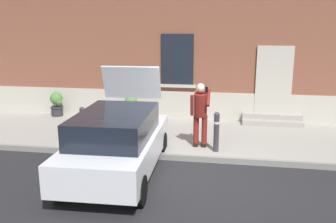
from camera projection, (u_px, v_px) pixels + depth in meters
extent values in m
plane|color=#232326|center=(199.00, 177.00, 8.24)|extent=(80.00, 80.00, 0.00)
cube|color=#99968E|center=(207.00, 137.00, 10.90)|extent=(24.00, 3.60, 0.15)
cube|color=gray|center=(202.00, 159.00, 9.12)|extent=(24.00, 0.12, 0.15)
cube|color=brown|center=(214.00, 12.00, 12.44)|extent=(24.00, 1.40, 7.50)
cube|color=#BCB7A8|center=(211.00, 108.00, 12.50)|extent=(24.00, 0.08, 1.10)
cube|color=brown|center=(274.00, 82.00, 11.94)|extent=(1.00, 0.08, 2.10)
cube|color=#BCB7A8|center=(274.00, 80.00, 11.91)|extent=(1.16, 0.06, 2.24)
cube|color=black|center=(177.00, 59.00, 12.29)|extent=(1.10, 0.06, 1.70)
cube|color=#BCB7A8|center=(177.00, 86.00, 12.47)|extent=(1.30, 0.12, 0.10)
cube|color=#9E998E|center=(273.00, 123.00, 11.81)|extent=(1.93, 0.32, 0.16)
cube|color=#9E998E|center=(272.00, 118.00, 12.09)|extent=(1.93, 0.32, 0.32)
cube|color=white|center=(118.00, 148.00, 8.25)|extent=(1.87, 4.05, 0.64)
cube|color=black|center=(115.00, 125.00, 7.96)|extent=(1.61, 2.45, 0.56)
cube|color=black|center=(137.00, 132.00, 10.24)|extent=(1.66, 0.15, 0.20)
cube|color=yellow|center=(137.00, 126.00, 10.20)|extent=(0.52, 0.04, 0.12)
cube|color=#B21414|center=(111.00, 116.00, 10.23)|extent=(0.16, 0.04, 0.18)
cube|color=#B21414|center=(164.00, 118.00, 10.03)|extent=(0.16, 0.04, 0.18)
cube|color=white|center=(132.00, 82.00, 9.35)|extent=(1.50, 0.41, 0.87)
cylinder|color=black|center=(60.00, 186.00, 7.08)|extent=(0.22, 0.61, 0.60)
cylinder|color=black|center=(140.00, 191.00, 6.87)|extent=(0.22, 0.61, 0.60)
cylinder|color=black|center=(103.00, 141.00, 9.78)|extent=(0.22, 0.61, 0.60)
cylinder|color=black|center=(162.00, 144.00, 9.57)|extent=(0.22, 0.61, 0.60)
cylinder|color=#333338|center=(216.00, 134.00, 9.33)|extent=(0.14, 0.14, 0.95)
sphere|color=#333338|center=(217.00, 115.00, 9.22)|extent=(0.15, 0.15, 0.15)
cylinder|color=silver|center=(217.00, 123.00, 9.27)|extent=(0.15, 0.15, 0.06)
cylinder|color=#333338|center=(83.00, 127.00, 9.91)|extent=(0.14, 0.14, 0.95)
sphere|color=#333338|center=(82.00, 110.00, 9.80)|extent=(0.15, 0.15, 0.15)
cylinder|color=silver|center=(82.00, 117.00, 9.84)|extent=(0.15, 0.15, 0.06)
cylinder|color=maroon|center=(196.00, 130.00, 9.73)|extent=(0.15, 0.15, 0.82)
cube|color=black|center=(196.00, 144.00, 9.88)|extent=(0.12, 0.28, 0.10)
cylinder|color=maroon|center=(204.00, 131.00, 9.69)|extent=(0.15, 0.15, 0.82)
cube|color=black|center=(204.00, 144.00, 9.84)|extent=(0.12, 0.28, 0.10)
cylinder|color=maroon|center=(201.00, 105.00, 9.49)|extent=(0.34, 0.45, 0.67)
sphere|color=tan|center=(201.00, 89.00, 9.31)|extent=(0.22, 0.22, 0.22)
sphere|color=silver|center=(201.00, 87.00, 9.30)|extent=(0.21, 0.21, 0.21)
cylinder|color=maroon|center=(192.00, 105.00, 9.48)|extent=(0.09, 0.19, 0.57)
cylinder|color=maroon|center=(208.00, 98.00, 9.37)|extent=(0.09, 0.42, 0.42)
cube|color=black|center=(206.00, 90.00, 9.27)|extent=(0.07, 0.02, 0.15)
cylinder|color=#2D2D30|center=(57.00, 111.00, 13.05)|extent=(0.40, 0.40, 0.34)
cylinder|color=#2D2D30|center=(57.00, 107.00, 13.02)|extent=(0.44, 0.44, 0.05)
cylinder|color=#47331E|center=(57.00, 103.00, 12.98)|extent=(0.04, 0.04, 0.24)
sphere|color=#4C843D|center=(56.00, 98.00, 12.94)|extent=(0.44, 0.44, 0.44)
sphere|color=#4C843D|center=(58.00, 101.00, 12.90)|extent=(0.24, 0.24, 0.24)
cylinder|color=#606B38|center=(131.00, 115.00, 12.48)|extent=(0.40, 0.40, 0.34)
cylinder|color=#606B38|center=(131.00, 111.00, 12.45)|extent=(0.44, 0.44, 0.05)
cylinder|color=#47331E|center=(131.00, 107.00, 12.41)|extent=(0.04, 0.04, 0.24)
sphere|color=#4C843D|center=(131.00, 102.00, 12.37)|extent=(0.44, 0.44, 0.44)
sphere|color=#4C843D|center=(133.00, 105.00, 12.33)|extent=(0.24, 0.24, 0.24)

